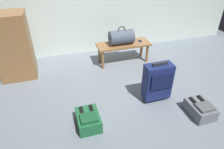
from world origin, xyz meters
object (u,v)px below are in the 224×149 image
Objects in this scene: cell_phone at (140,41)px; backpack_green at (88,120)px; bench at (124,46)px; suitcase_upright_navy at (158,81)px; backpack_grey at (200,109)px; duffel_bag_slate at (121,37)px; side_cabinet at (13,47)px.

cell_phone is 0.38× the size of backpack_green.
bench is 0.34m from cell_phone.
bench is 1.76m from backpack_green.
bench is 1.61× the size of suitcase_upright_navy.
duffel_bag_slate is at bearing 107.97° from backpack_grey.
backpack_green and backpack_grey have the same top height.
side_cabinet reaches higher than cell_phone.
bench is 2.63× the size of backpack_grey.
side_cabinet is (-2.22, 0.05, 0.16)m from cell_phone.
backpack_green is 0.35× the size of side_cabinet.
suitcase_upright_navy is 1.63× the size of backpack_green.
cell_phone is 1.24m from suitcase_upright_navy.
suitcase_upright_navy is 0.56× the size of side_cabinet.
suitcase_upright_navy is at bearing 12.16° from backpack_green.
bench reaches higher than backpack_green.
cell_phone is at bearing -0.10° from bench.
suitcase_upright_navy is (0.13, -1.21, -0.20)m from duffel_bag_slate.
side_cabinet is at bearing 143.90° from backpack_grey.
side_cabinet is at bearing 178.38° from duffel_bag_slate.
bench is at bearing 0.00° from duffel_bag_slate.
backpack_green is 1.50m from backpack_grey.
backpack_green is (-0.93, -1.44, -0.42)m from duffel_bag_slate.
side_cabinet is (-1.96, 1.27, 0.23)m from suitcase_upright_navy.
duffel_bag_slate is at bearing 179.91° from cell_phone.
bench is at bearing 93.75° from suitcase_upright_navy.
duffel_bag_slate is at bearing 95.96° from suitcase_upright_navy.
cell_phone is at bearing 78.26° from suitcase_upright_navy.
bench is 2.27× the size of duffel_bag_slate.
backpack_green is at bearing -167.84° from suitcase_upright_navy.
backpack_green is 1.00× the size of backpack_grey.
duffel_bag_slate is (-0.05, 0.00, 0.19)m from bench.
backpack_grey is (0.42, -0.47, -0.23)m from suitcase_upright_navy.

